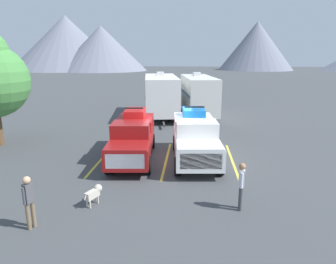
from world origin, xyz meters
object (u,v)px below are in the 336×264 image
(person_b, at_px, (241,183))
(pickup_truck_b, at_px, (195,137))
(dog, at_px, (95,192))
(pickup_truck_a, at_px, (133,137))
(camper_trailer_a, at_px, (161,94))
(person_a, at_px, (29,199))
(camper_trailer_b, at_px, (198,94))

(person_b, bearing_deg, pickup_truck_b, 106.93)
(pickup_truck_b, relative_size, dog, 6.71)
(pickup_truck_a, distance_m, pickup_truck_b, 3.19)
(pickup_truck_a, distance_m, dog, 5.15)
(dog, bearing_deg, pickup_truck_a, 85.19)
(pickup_truck_b, xyz_separation_m, camper_trailer_a, (-2.83, 10.85, 0.78))
(person_a, xyz_separation_m, person_b, (6.61, 1.70, -0.01))
(camper_trailer_a, distance_m, person_b, 16.51)
(pickup_truck_b, bearing_deg, dog, -125.61)
(pickup_truck_b, bearing_deg, person_b, -73.07)
(pickup_truck_a, xyz_separation_m, camper_trailer_a, (0.35, 10.80, 0.84))
(camper_trailer_a, bearing_deg, pickup_truck_b, -75.36)
(camper_trailer_b, bearing_deg, pickup_truck_a, -107.99)
(camper_trailer_b, height_order, person_a, camper_trailer_b)
(camper_trailer_b, xyz_separation_m, person_b, (1.20, -15.92, -0.98))
(pickup_truck_b, distance_m, dog, 6.25)
(pickup_truck_a, bearing_deg, camper_trailer_b, 72.01)
(dog, bearing_deg, person_a, -130.79)
(pickup_truck_a, xyz_separation_m, person_b, (4.72, -5.08, -0.15))
(pickup_truck_a, distance_m, camper_trailer_b, 11.42)
(pickup_truck_b, height_order, camper_trailer_a, camper_trailer_a)
(pickup_truck_b, distance_m, person_a, 8.44)
(person_b, bearing_deg, dog, -179.91)
(pickup_truck_b, height_order, person_b, pickup_truck_b)
(camper_trailer_a, relative_size, person_b, 5.16)
(camper_trailer_a, xyz_separation_m, dog, (-0.78, -15.89, -1.53))
(pickup_truck_b, xyz_separation_m, dog, (-3.61, -5.05, -0.75))
(pickup_truck_a, height_order, camper_trailer_a, camper_trailer_a)
(dog, bearing_deg, person_b, 0.09)
(person_a, distance_m, dog, 2.30)
(pickup_truck_a, height_order, camper_trailer_b, camper_trailer_b)
(camper_trailer_a, distance_m, camper_trailer_b, 3.17)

